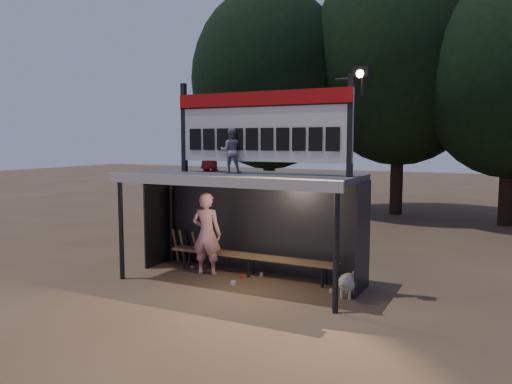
# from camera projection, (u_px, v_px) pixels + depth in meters

# --- Properties ---
(ground) EXTENTS (80.00, 80.00, 0.00)m
(ground) POSITION_uv_depth(u_px,v_px,m) (239.00, 282.00, 10.57)
(ground) COLOR brown
(ground) RESTS_ON ground
(player) EXTENTS (0.73, 0.54, 1.85)m
(player) POSITION_uv_depth(u_px,v_px,m) (207.00, 234.00, 11.10)
(player) COLOR silver
(player) RESTS_ON ground
(child_a) EXTENTS (0.55, 0.50, 0.92)m
(child_a) POSITION_uv_depth(u_px,v_px,m) (231.00, 151.00, 10.25)
(child_a) COLOR slate
(child_a) RESTS_ON dugout_shelter
(child_b) EXTENTS (0.53, 0.36, 1.05)m
(child_b) POSITION_uv_depth(u_px,v_px,m) (210.00, 147.00, 10.92)
(child_b) COLOR maroon
(child_b) RESTS_ON dugout_shelter
(dugout_shelter) EXTENTS (5.10, 2.08, 2.32)m
(dugout_shelter) POSITION_uv_depth(u_px,v_px,m) (244.00, 195.00, 10.59)
(dugout_shelter) COLOR #3F3F42
(dugout_shelter) RESTS_ON ground
(scoreboard_assembly) EXTENTS (4.10, 0.27, 1.99)m
(scoreboard_assembly) POSITION_uv_depth(u_px,v_px,m) (263.00, 124.00, 9.97)
(scoreboard_assembly) COLOR black
(scoreboard_assembly) RESTS_ON dugout_shelter
(bench) EXTENTS (4.00, 0.35, 0.48)m
(bench) POSITION_uv_depth(u_px,v_px,m) (251.00, 257.00, 11.01)
(bench) COLOR olive
(bench) RESTS_ON ground
(tree_left) EXTENTS (6.46, 6.46, 9.27)m
(tree_left) POSITION_uv_depth(u_px,v_px,m) (269.00, 79.00, 20.67)
(tree_left) COLOR black
(tree_left) RESTS_ON ground
(tree_mid) EXTENTS (7.22, 7.22, 10.36)m
(tree_mid) POSITION_uv_depth(u_px,v_px,m) (400.00, 60.00, 19.71)
(tree_mid) COLOR black
(tree_mid) RESTS_ON ground
(tree_right) EXTENTS (6.08, 6.08, 8.72)m
(tree_right) POSITION_uv_depth(u_px,v_px,m) (512.00, 76.00, 17.13)
(tree_right) COLOR black
(tree_right) RESTS_ON ground
(dog) EXTENTS (0.36, 0.81, 0.49)m
(dog) POSITION_uv_depth(u_px,v_px,m) (348.00, 283.00, 9.56)
(dog) COLOR beige
(dog) RESTS_ON ground
(bats) EXTENTS (0.68, 0.35, 0.84)m
(bats) POSITION_uv_depth(u_px,v_px,m) (186.00, 246.00, 12.11)
(bats) COLOR olive
(bats) RESTS_ON ground
(litter) EXTENTS (3.88, 1.13, 0.08)m
(litter) POSITION_uv_depth(u_px,v_px,m) (234.00, 274.00, 11.11)
(litter) COLOR #A21B1D
(litter) RESTS_ON ground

